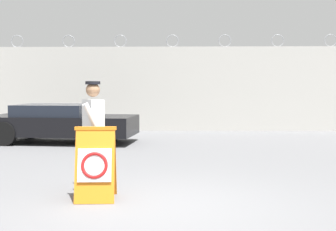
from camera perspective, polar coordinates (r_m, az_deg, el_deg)
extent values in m
plane|color=slate|center=(6.69, -1.29, -11.05)|extent=(90.00, 90.00, 0.00)
cube|color=beige|center=(17.61, 0.54, 3.26)|extent=(36.00, 0.30, 3.14)
torus|color=gray|center=(18.74, -17.91, 8.60)|extent=(0.47, 0.03, 0.47)
torus|color=gray|center=(18.19, -12.02, 8.85)|extent=(0.47, 0.03, 0.47)
torus|color=gray|center=(17.83, -5.83, 9.01)|extent=(0.47, 0.03, 0.47)
torus|color=gray|center=(17.69, 0.54, 9.08)|extent=(0.47, 0.03, 0.47)
torus|color=gray|center=(17.76, 6.94, 9.03)|extent=(0.47, 0.03, 0.47)
torus|color=gray|center=(18.05, 13.21, 8.87)|extent=(0.47, 0.03, 0.47)
torus|color=gray|center=(18.53, 19.21, 8.63)|extent=(0.47, 0.03, 0.47)
cube|color=orange|center=(6.95, -8.91, -6.12)|extent=(0.60, 0.38, 1.05)
cube|color=orange|center=(7.24, -8.64, -5.72)|extent=(0.60, 0.38, 1.05)
cube|color=orange|center=(7.03, -8.82, -1.55)|extent=(0.62, 0.10, 0.05)
cube|color=white|center=(6.91, -8.95, -6.00)|extent=(0.50, 0.19, 0.48)
torus|color=red|center=(6.90, -8.96, -6.02)|extent=(0.40, 0.18, 0.39)
cylinder|color=#514C42|center=(7.74, -9.28, -5.90)|extent=(0.15, 0.15, 0.83)
cylinder|color=#514C42|center=(7.58, -8.81, -6.11)|extent=(0.15, 0.15, 0.83)
cube|color=silver|center=(7.57, -9.11, -0.49)|extent=(0.41, 0.49, 0.64)
sphere|color=#936B4C|center=(7.55, -9.14, 3.10)|extent=(0.23, 0.23, 0.23)
cylinder|color=silver|center=(7.82, -9.79, -0.27)|extent=(0.09, 0.09, 0.61)
cylinder|color=silver|center=(7.29, -9.10, -0.75)|extent=(0.34, 0.25, 0.59)
cylinder|color=black|center=(7.55, -9.15, 3.96)|extent=(0.24, 0.24, 0.05)
cylinder|color=black|center=(14.71, -6.70, -1.64)|extent=(0.70, 0.27, 0.69)
cylinder|color=black|center=(12.98, -8.60, -2.36)|extent=(0.70, 0.27, 0.69)
cylinder|color=black|center=(15.57, -16.35, -1.47)|extent=(0.70, 0.27, 0.69)
cylinder|color=black|center=(13.96, -19.29, -2.11)|extent=(0.70, 0.27, 0.69)
cube|color=black|center=(14.23, -12.84, -1.16)|extent=(4.50, 2.32, 0.56)
cube|color=black|center=(14.27, -13.68, 0.65)|extent=(2.24, 1.91, 0.34)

